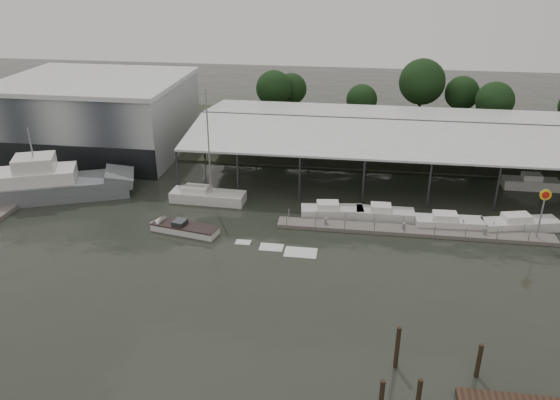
# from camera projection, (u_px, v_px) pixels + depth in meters

# --- Properties ---
(ground) EXTENTS (200.00, 200.00, 0.00)m
(ground) POSITION_uv_depth(u_px,v_px,m) (251.00, 273.00, 48.96)
(ground) COLOR #242921
(ground) RESTS_ON ground
(land_strip_far) EXTENTS (140.00, 30.00, 0.30)m
(land_strip_far) POSITION_uv_depth(u_px,v_px,m) (302.00, 133.00, 86.83)
(land_strip_far) COLOR #383B2C
(land_strip_far) RESTS_ON ground
(land_strip_west) EXTENTS (20.00, 40.00, 0.30)m
(land_strip_west) POSITION_uv_depth(u_px,v_px,m) (26.00, 146.00, 81.26)
(land_strip_west) COLOR #383B2C
(land_strip_west) RESTS_ON ground
(storage_warehouse) EXTENTS (24.50, 20.50, 10.50)m
(storage_warehouse) POSITION_uv_depth(u_px,v_px,m) (97.00, 115.00, 77.50)
(storage_warehouse) COLOR #9FA5A9
(storage_warehouse) RESTS_ON ground
(covered_boat_shed) EXTENTS (58.24, 24.00, 6.96)m
(covered_boat_shed) POSITION_uv_depth(u_px,v_px,m) (423.00, 126.00, 69.48)
(covered_boat_shed) COLOR white
(covered_boat_shed) RESTS_ON ground
(trawler_dock) EXTENTS (3.00, 18.00, 0.50)m
(trawler_dock) POSITION_uv_depth(u_px,v_px,m) (28.00, 190.00, 65.44)
(trawler_dock) COLOR #67615B
(trawler_dock) RESTS_ON ground
(floating_dock) EXTENTS (28.00, 2.00, 1.40)m
(floating_dock) POSITION_uv_depth(u_px,v_px,m) (413.00, 231.00, 55.93)
(floating_dock) COLOR #67615B
(floating_dock) RESTS_ON ground
(shell_fuel_sign) EXTENTS (1.10, 0.18, 5.55)m
(shell_fuel_sign) POSITION_uv_depth(u_px,v_px,m) (543.00, 205.00, 52.82)
(shell_fuel_sign) COLOR gray
(shell_fuel_sign) RESTS_ON ground
(grey_trawler) EXTENTS (19.24, 11.47, 8.84)m
(grey_trawler) POSITION_uv_depth(u_px,v_px,m) (50.00, 185.00, 63.58)
(grey_trawler) COLOR slate
(grey_trawler) RESTS_ON ground
(white_sailboat) EXTENTS (8.65, 2.92, 13.39)m
(white_sailboat) POSITION_uv_depth(u_px,v_px,m) (207.00, 196.00, 62.85)
(white_sailboat) COLOR silver
(white_sailboat) RESTS_ON ground
(speedboat_underway) EXTENTS (18.51, 5.59, 2.00)m
(speedboat_underway) POSITION_uv_depth(u_px,v_px,m) (180.00, 228.00, 56.17)
(speedboat_underway) COLOR silver
(speedboat_underway) RESTS_ON ground
(moored_cruiser_0) EXTENTS (6.94, 3.05, 1.70)m
(moored_cruiser_0) POSITION_uv_depth(u_px,v_px,m) (331.00, 211.00, 59.31)
(moored_cruiser_0) COLOR silver
(moored_cruiser_0) RESTS_ON ground
(moored_cruiser_1) EXTENTS (6.16, 2.22, 1.70)m
(moored_cruiser_1) POSITION_uv_depth(u_px,v_px,m) (384.00, 214.00, 58.74)
(moored_cruiser_1) COLOR silver
(moored_cruiser_1) RESTS_ON ground
(moored_cruiser_2) EXTENTS (7.00, 2.47, 1.70)m
(moored_cruiser_2) POSITION_uv_depth(u_px,v_px,m) (448.00, 222.00, 56.81)
(moored_cruiser_2) COLOR silver
(moored_cruiser_2) RESTS_ON ground
(moored_cruiser_3) EXTENTS (8.19, 4.00, 1.70)m
(moored_cruiser_3) POSITION_uv_depth(u_px,v_px,m) (520.00, 224.00, 56.52)
(moored_cruiser_3) COLOR silver
(moored_cruiser_3) RESTS_ON ground
(mooring_pilings) EXTENTS (6.85, 7.69, 3.92)m
(mooring_pilings) POSITION_uv_depth(u_px,v_px,m) (421.00, 395.00, 33.87)
(mooring_pilings) COLOR #322419
(mooring_pilings) RESTS_ON ground
(horizon_tree_line) EXTENTS (67.59, 11.26, 11.08)m
(horizon_tree_line) POSITION_uv_depth(u_px,v_px,m) (448.00, 93.00, 86.95)
(horizon_tree_line) COLOR black
(horizon_tree_line) RESTS_ON ground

